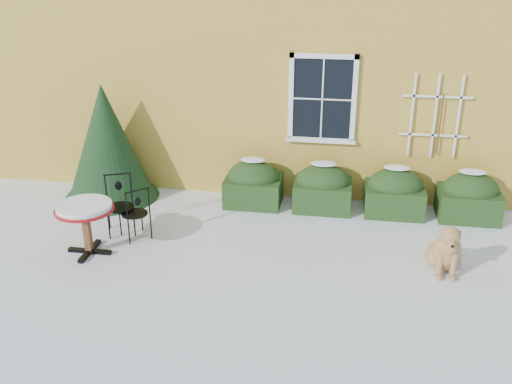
% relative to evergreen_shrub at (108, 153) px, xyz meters
% --- Properties ---
extents(ground, '(80.00, 80.00, 0.00)m').
position_rel_evergreen_shrub_xyz_m(ground, '(3.09, -2.43, -0.90)').
color(ground, white).
rests_on(ground, ground).
extents(house, '(12.40, 8.40, 6.40)m').
position_rel_evergreen_shrub_xyz_m(house, '(3.09, 4.57, 2.32)').
color(house, gold).
rests_on(house, ground).
extents(hedge_row, '(4.95, 0.80, 0.91)m').
position_rel_evergreen_shrub_xyz_m(hedge_row, '(4.74, 0.12, -0.49)').
color(hedge_row, '#193213').
rests_on(hedge_row, ground).
extents(evergreen_shrub, '(1.84, 1.84, 2.23)m').
position_rel_evergreen_shrub_xyz_m(evergreen_shrub, '(0.00, 0.00, 0.00)').
color(evergreen_shrub, black).
rests_on(evergreen_shrub, ground).
extents(bistro_table, '(0.91, 0.91, 0.85)m').
position_rel_evergreen_shrub_xyz_m(bistro_table, '(0.53, -2.21, -0.19)').
color(bistro_table, black).
rests_on(bistro_table, ground).
extents(patio_chair_near, '(0.58, 0.58, 0.92)m').
position_rel_evergreen_shrub_xyz_m(patio_chair_near, '(1.10, -1.59, -0.43)').
color(patio_chair_near, black).
rests_on(patio_chair_near, ground).
extents(patio_chair_far, '(0.58, 0.57, 1.00)m').
position_rel_evergreen_shrub_xyz_m(patio_chair_far, '(0.76, -1.39, -0.40)').
color(patio_chair_far, black).
rests_on(patio_chair_far, ground).
extents(dog, '(0.56, 0.94, 0.84)m').
position_rel_evergreen_shrub_xyz_m(dog, '(6.02, -1.90, -0.56)').
color(dog, tan).
rests_on(dog, ground).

